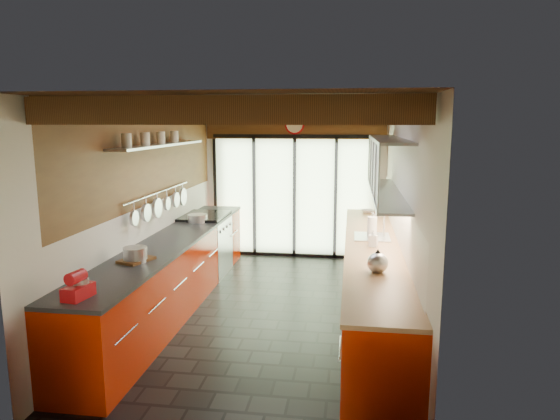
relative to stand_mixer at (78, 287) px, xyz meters
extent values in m
plane|color=black|center=(1.27, 2.24, -1.02)|extent=(5.50, 5.50, 0.00)
plane|color=silver|center=(1.27, 4.99, 0.28)|extent=(3.20, 0.00, 3.20)
plane|color=silver|center=(1.27, -0.51, 0.28)|extent=(3.20, 0.00, 3.20)
plane|color=silver|center=(-0.33, 2.24, 0.28)|extent=(0.00, 5.50, 5.50)
plane|color=silver|center=(2.87, 2.24, 0.28)|extent=(0.00, 5.50, 5.50)
plane|color=#472814|center=(1.27, 2.24, 1.58)|extent=(5.50, 5.50, 0.00)
cube|color=#593316|center=(1.27, -0.01, 1.46)|extent=(3.14, 0.14, 0.22)
cube|color=#593316|center=(1.27, 0.89, 1.46)|extent=(3.14, 0.14, 0.22)
cube|color=#593316|center=(1.27, 1.79, 1.46)|extent=(3.14, 0.14, 0.22)
cube|color=#593316|center=(1.27, 2.69, 1.46)|extent=(3.14, 0.14, 0.22)
cube|color=#593316|center=(1.27, 3.59, 1.46)|extent=(3.14, 0.14, 0.22)
cube|color=#593316|center=(1.27, 4.49, 1.46)|extent=(3.14, 0.14, 0.22)
cube|color=brown|center=(1.27, 4.95, 1.33)|extent=(3.14, 0.06, 0.50)
plane|color=brown|center=(-0.30, 2.44, 0.96)|extent=(0.00, 4.90, 4.90)
plane|color=#C6EAAD|center=(1.27, 4.98, 0.06)|extent=(2.90, 0.00, 2.90)
cube|color=black|center=(-0.18, 4.96, 0.06)|extent=(0.05, 0.04, 2.15)
cube|color=black|center=(2.72, 4.96, 0.06)|extent=(0.05, 0.04, 2.15)
cube|color=black|center=(1.27, 4.93, 0.06)|extent=(0.06, 0.05, 2.15)
cube|color=black|center=(1.27, 4.93, 1.13)|extent=(2.90, 0.05, 0.06)
cylinder|color=#AD0D12|center=(1.27, 4.91, 1.33)|extent=(0.34, 0.04, 0.34)
cylinder|color=beige|center=(1.27, 4.89, 1.33)|extent=(0.28, 0.02, 0.28)
cube|color=#AD1B00|center=(-0.01, 2.24, -0.58)|extent=(0.65, 5.00, 0.88)
cube|color=black|center=(-0.01, 2.24, -0.12)|extent=(0.68, 5.00, 0.04)
cube|color=silver|center=(-0.01, 3.69, -0.58)|extent=(0.66, 0.90, 0.90)
cube|color=black|center=(-0.01, 3.69, -0.09)|extent=(0.65, 0.90, 0.06)
cube|color=#AD1B00|center=(2.54, 2.24, -0.58)|extent=(0.65, 5.00, 0.88)
cube|color=#9C734C|center=(2.54, 2.24, -0.12)|extent=(0.68, 5.00, 0.04)
cube|color=white|center=(2.21, 2.64, -0.58)|extent=(0.02, 0.60, 0.84)
cube|color=silver|center=(2.54, 2.64, -0.09)|extent=(0.45, 0.52, 0.02)
cylinder|color=silver|center=(2.69, 2.64, 0.08)|extent=(0.02, 0.02, 0.34)
torus|color=silver|center=(2.63, 2.64, 0.25)|extent=(0.14, 0.02, 0.14)
plane|color=silver|center=(2.53, 2.54, 0.83)|extent=(0.00, 3.00, 3.00)
cube|color=#9EA0A5|center=(2.70, 2.54, 0.50)|extent=(0.34, 3.00, 0.03)
cube|color=#9EA0A5|center=(2.70, 2.54, 1.17)|extent=(0.34, 3.00, 0.03)
cylinder|color=silver|center=(-0.27, 2.54, 0.45)|extent=(0.02, 2.20, 0.02)
cube|color=silver|center=(-0.18, 2.44, 1.08)|extent=(0.28, 2.60, 0.03)
cylinder|color=silver|center=(-0.23, 1.64, 0.27)|extent=(0.04, 0.18, 0.18)
cylinder|color=silver|center=(-0.23, 1.99, 0.27)|extent=(0.04, 0.22, 0.22)
cylinder|color=silver|center=(-0.23, 2.34, 0.27)|extent=(0.04, 0.26, 0.26)
cylinder|color=silver|center=(-0.23, 2.69, 0.27)|extent=(0.04, 0.18, 0.18)
cylinder|color=silver|center=(-0.23, 3.04, 0.27)|extent=(0.04, 0.22, 0.22)
cylinder|color=silver|center=(-0.23, 3.34, 0.27)|extent=(0.04, 0.26, 0.26)
cube|color=red|center=(0.00, -0.01, -0.04)|extent=(0.19, 0.29, 0.12)
cylinder|color=red|center=(0.00, -0.03, 0.10)|extent=(0.13, 0.19, 0.11)
cylinder|color=silver|center=(0.00, 0.04, 0.00)|extent=(0.15, 0.15, 0.12)
cylinder|color=silver|center=(0.00, 1.12, -0.02)|extent=(0.27, 0.27, 0.16)
cylinder|color=silver|center=(0.00, 3.31, -0.04)|extent=(0.30, 0.30, 0.11)
cube|color=brown|center=(0.00, 1.14, -0.08)|extent=(0.36, 0.42, 0.03)
sphere|color=silver|center=(2.54, 1.11, 0.01)|extent=(0.28, 0.28, 0.21)
cone|color=black|center=(2.54, 1.11, 0.12)|extent=(0.10, 0.10, 0.06)
cylinder|color=silver|center=(2.54, 1.23, 0.02)|extent=(0.05, 0.08, 0.05)
cylinder|color=white|center=(2.54, 2.61, 0.04)|extent=(0.14, 0.14, 0.27)
cylinder|color=silver|center=(2.54, 2.61, 0.21)|extent=(0.03, 0.03, 0.05)
imported|color=silver|center=(2.54, 2.16, 0.01)|extent=(0.12, 0.12, 0.21)
imported|color=silver|center=(2.54, 4.44, -0.07)|extent=(0.23, 0.23, 0.05)
camera|label=1|loc=(2.26, -3.75, 1.37)|focal=32.00mm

